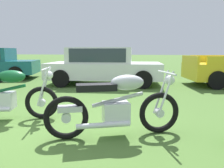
{
  "coord_description": "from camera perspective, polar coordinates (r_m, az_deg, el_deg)",
  "views": [
    {
      "loc": [
        1.61,
        -3.48,
        1.33
      ],
      "look_at": [
        0.75,
        1.59,
        0.53
      ],
      "focal_mm": 34.91,
      "sensor_mm": 36.0,
      "label": 1
    }
  ],
  "objects": [
    {
      "name": "ground_plane",
      "position": [
        4.06,
        -14.56,
        -10.61
      ],
      "size": [
        120.0,
        120.0,
        0.0
      ],
      "primitive_type": "plane",
      "color": "#476B2D"
    },
    {
      "name": "motorcycle_green",
      "position": [
        4.66,
        -26.63,
        -2.59
      ],
      "size": [
        2.08,
        0.86,
        1.02
      ],
      "rotation": [
        0.0,
        0.0,
        0.24
      ],
      "color": "black",
      "rests_on": "ground"
    },
    {
      "name": "motorcycle_silver",
      "position": [
        3.38,
        1.1,
        -5.68
      ],
      "size": [
        2.04,
        1.01,
        1.02
      ],
      "rotation": [
        0.0,
        0.0,
        0.35
      ],
      "color": "black",
      "rests_on": "ground"
    },
    {
      "name": "car_white",
      "position": [
        8.55,
        -2.42,
        5.27
      ],
      "size": [
        4.46,
        2.21,
        1.43
      ],
      "rotation": [
        0.0,
        0.0,
        0.07
      ],
      "color": "silver",
      "rests_on": "ground"
    }
  ]
}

